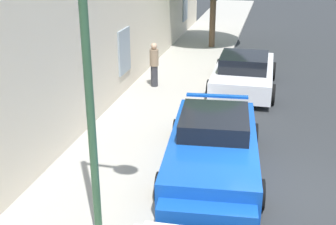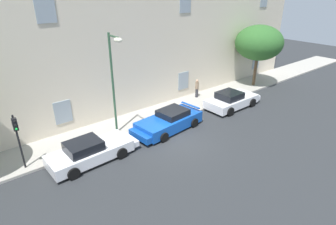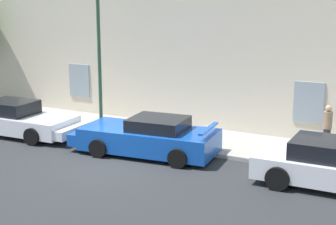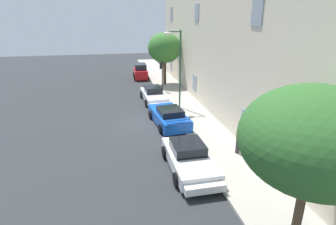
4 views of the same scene
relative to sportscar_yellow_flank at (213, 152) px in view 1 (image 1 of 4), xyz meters
name	(u,v)px [view 1 (image 1 of 4)]	position (x,y,z in m)	size (l,w,h in m)	color
ground_plane	(283,192)	(-0.42, -1.65, -0.59)	(80.00, 80.00, 0.00)	#2B2D30
sidewalk	(116,169)	(-0.42, 2.24, -0.52)	(60.00, 3.06, 0.14)	#A8A399
sportscar_yellow_flank	(213,152)	(0.00, 0.00, 0.00)	(5.26, 2.57, 1.33)	#144CB2
sportscar_white_middle	(244,72)	(6.62, -0.21, 0.02)	(4.92, 2.30, 1.36)	white
pedestrian_admiring	(154,64)	(5.62, 2.93, 0.38)	(0.44, 0.44, 1.60)	#333338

